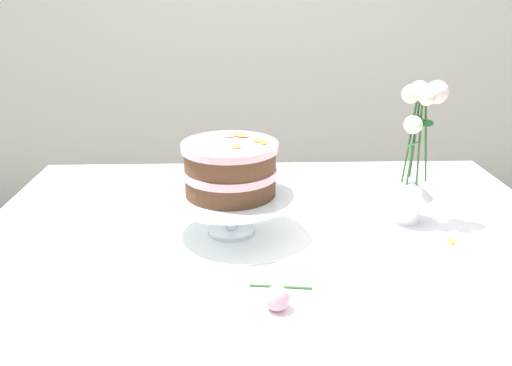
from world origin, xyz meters
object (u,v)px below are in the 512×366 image
(cake_stand, at_px, (231,200))
(fallen_rose, at_px, (277,298))
(layer_cake, at_px, (230,168))
(flower_vase, at_px, (414,162))
(dining_table, at_px, (272,268))

(cake_stand, xyz_separation_m, fallen_rose, (0.09, -0.31, -0.06))
(cake_stand, height_order, fallen_rose, cake_stand)
(layer_cake, bearing_deg, flower_vase, 7.25)
(cake_stand, bearing_deg, fallen_rose, -74.47)
(dining_table, height_order, flower_vase, flower_vase)
(layer_cake, bearing_deg, fallen_rose, -74.50)
(flower_vase, bearing_deg, fallen_rose, -134.04)
(dining_table, xyz_separation_m, cake_stand, (-0.10, 0.01, 0.17))
(dining_table, xyz_separation_m, flower_vase, (0.34, 0.06, 0.24))
(flower_vase, bearing_deg, dining_table, -169.54)
(flower_vase, bearing_deg, cake_stand, -172.74)
(dining_table, distance_m, flower_vase, 0.42)
(dining_table, xyz_separation_m, fallen_rose, (-0.01, -0.30, 0.11))
(layer_cake, xyz_separation_m, flower_vase, (0.43, 0.06, -0.01))
(cake_stand, bearing_deg, layer_cake, 36.29)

